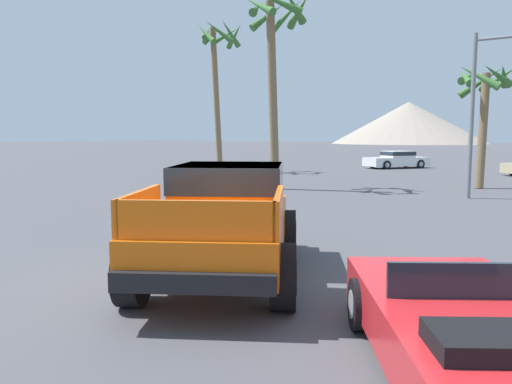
% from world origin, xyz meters
% --- Properties ---
extents(ground_plane, '(320.00, 320.00, 0.00)m').
position_xyz_m(ground_plane, '(0.00, 0.00, 0.00)').
color(ground_plane, '#4C4C51').
extents(orange_pickup_truck, '(4.16, 5.36, 1.81)m').
position_xyz_m(orange_pickup_truck, '(-0.13, 0.64, 1.04)').
color(orange_pickup_truck, orange).
rests_on(orange_pickup_truck, ground_plane).
extents(red_convertible_car, '(3.87, 4.73, 1.07)m').
position_xyz_m(red_convertible_car, '(4.26, -1.27, 0.44)').
color(red_convertible_car, red).
rests_on(red_convertible_car, ground_plane).
extents(parked_car_white, '(4.09, 4.74, 1.22)m').
position_xyz_m(parked_car_white, '(-6.25, 29.22, 0.62)').
color(parked_car_white, white).
rests_on(parked_car_white, ground_plane).
extents(palm_tree_tall, '(2.93, 3.09, 8.26)m').
position_xyz_m(palm_tree_tall, '(-6.25, 12.41, 6.21)').
color(palm_tree_tall, brown).
rests_on(palm_tree_tall, ground_plane).
extents(palm_tree_short, '(2.77, 3.04, 9.32)m').
position_xyz_m(palm_tree_short, '(-14.51, 19.18, 6.92)').
color(palm_tree_short, brown).
rests_on(palm_tree_short, ground_plane).
extents(palm_tree_leaning, '(2.62, 2.63, 5.46)m').
position_xyz_m(palm_tree_leaning, '(1.13, 17.70, 4.13)').
color(palm_tree_leaning, brown).
rests_on(palm_tree_leaning, ground_plane).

